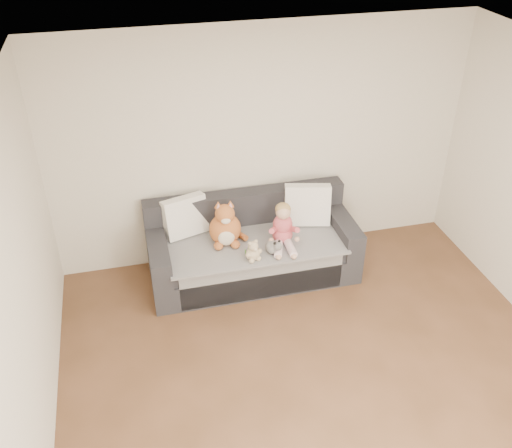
{
  "coord_description": "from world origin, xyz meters",
  "views": [
    {
      "loc": [
        -1.39,
        -2.83,
        3.89
      ],
      "look_at": [
        -0.22,
        1.87,
        0.75
      ],
      "focal_mm": 40.0,
      "sensor_mm": 36.0,
      "label": 1
    }
  ],
  "objects_px": {
    "toddler": "(283,227)",
    "sippy_cup": "(249,251)",
    "plush_cat": "(225,227)",
    "teddy_bear": "(253,252)",
    "sofa": "(252,249)"
  },
  "relations": [
    {
      "from": "toddler",
      "to": "sippy_cup",
      "type": "distance_m",
      "value": 0.43
    },
    {
      "from": "plush_cat",
      "to": "sippy_cup",
      "type": "distance_m",
      "value": 0.36
    },
    {
      "from": "plush_cat",
      "to": "teddy_bear",
      "type": "height_order",
      "value": "plush_cat"
    },
    {
      "from": "sofa",
      "to": "plush_cat",
      "type": "relative_size",
      "value": 4.31
    },
    {
      "from": "sofa",
      "to": "toddler",
      "type": "relative_size",
      "value": 4.7
    },
    {
      "from": "toddler",
      "to": "teddy_bear",
      "type": "bearing_deg",
      "value": -140.04
    },
    {
      "from": "toddler",
      "to": "sofa",
      "type": "bearing_deg",
      "value": 156.02
    },
    {
      "from": "teddy_bear",
      "to": "sippy_cup",
      "type": "distance_m",
      "value": 0.1
    },
    {
      "from": "sofa",
      "to": "toddler",
      "type": "distance_m",
      "value": 0.49
    },
    {
      "from": "sofa",
      "to": "toddler",
      "type": "xyz_separation_m",
      "value": [
        0.29,
        -0.19,
        0.35
      ]
    },
    {
      "from": "sofa",
      "to": "teddy_bear",
      "type": "bearing_deg",
      "value": -101.42
    },
    {
      "from": "sofa",
      "to": "plush_cat",
      "type": "height_order",
      "value": "plush_cat"
    },
    {
      "from": "sofa",
      "to": "teddy_bear",
      "type": "xyz_separation_m",
      "value": [
        -0.08,
        -0.41,
        0.26
      ]
    },
    {
      "from": "teddy_bear",
      "to": "sippy_cup",
      "type": "bearing_deg",
      "value": 84.11
    },
    {
      "from": "toddler",
      "to": "sippy_cup",
      "type": "height_order",
      "value": "toddler"
    }
  ]
}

